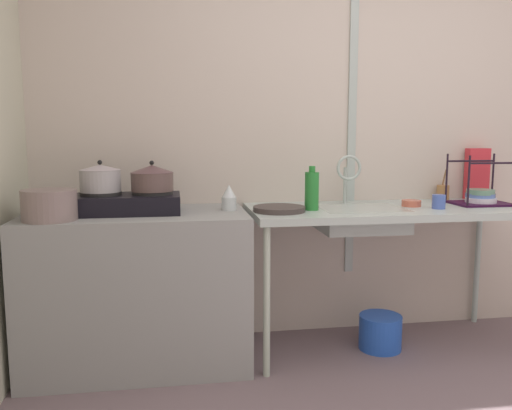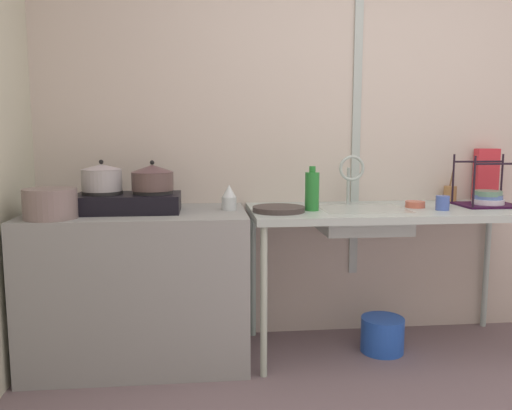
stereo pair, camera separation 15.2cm
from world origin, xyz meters
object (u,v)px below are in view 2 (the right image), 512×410
at_px(cup_by_rack, 443,203).
at_px(cereal_box, 486,175).
at_px(stove, 128,202).
at_px(pot_beside_stove, 50,204).
at_px(small_bowl_on_drainboard, 415,204).
at_px(dish_rack, 488,198).
at_px(utensil_jar, 450,193).
at_px(frying_pan, 279,209).
at_px(pot_on_right_burner, 152,177).
at_px(sink_basin, 362,220).
at_px(pot_on_left_burner, 102,177).
at_px(faucet, 351,171).
at_px(bucket_on_floor, 382,335).
at_px(percolator, 229,198).
at_px(bottle_by_sink, 312,191).

xyz_separation_m(cup_by_rack, cereal_box, (0.46, 0.37, 0.12)).
bearing_deg(stove, pot_beside_stove, -152.17).
distance_m(small_bowl_on_drainboard, cereal_box, 0.64).
height_order(dish_rack, utensil_jar, dish_rack).
height_order(frying_pan, cup_by_rack, cup_by_rack).
relative_size(pot_on_right_burner, cereal_box, 0.70).
xyz_separation_m(sink_basin, utensil_jar, (0.64, 0.27, 0.11)).
bearing_deg(stove, pot_on_left_burner, 180.00).
height_order(pot_beside_stove, faucet, faucet).
relative_size(stove, frying_pan, 1.96).
bearing_deg(frying_pan, cereal_box, 14.04).
xyz_separation_m(frying_pan, cup_by_rack, (0.91, -0.03, 0.03)).
height_order(frying_pan, utensil_jar, utensil_jar).
distance_m(frying_pan, bucket_on_floor, 0.96).
distance_m(sink_basin, bucket_on_floor, 0.68).
height_order(percolator, bottle_by_sink, bottle_by_sink).
bearing_deg(pot_on_right_burner, cup_by_rack, -3.85).
xyz_separation_m(sink_basin, faucet, (-0.02, 0.16, 0.26)).
distance_m(percolator, cereal_box, 1.65).
bearing_deg(stove, frying_pan, -5.26).
bearing_deg(pot_on_right_burner, small_bowl_on_drainboard, 0.40).
relative_size(pot_on_left_burner, sink_basin, 0.45).
bearing_deg(bucket_on_floor, sink_basin, 163.78).
bearing_deg(faucet, cereal_box, 7.21).
bearing_deg(cereal_box, percolator, -168.76).
bearing_deg(percolator, dish_rack, 0.15).
xyz_separation_m(pot_on_right_burner, sink_basin, (1.16, -0.01, -0.25)).
xyz_separation_m(percolator, dish_rack, (1.50, 0.00, -0.02)).
bearing_deg(bucket_on_floor, cereal_box, 22.45).
relative_size(stove, bucket_on_floor, 2.25).
bearing_deg(pot_beside_stove, stove, 27.83).
relative_size(pot_on_left_burner, pot_beside_stove, 0.82).
distance_m(pot_on_left_burner, cup_by_rack, 1.85).
bearing_deg(percolator, bottle_by_sink, -8.21).
height_order(pot_on_right_burner, dish_rack, dish_rack).
distance_m(sink_basin, cereal_box, 0.95).
xyz_separation_m(cup_by_rack, bottle_by_sink, (-0.72, 0.06, 0.07)).
bearing_deg(frying_pan, utensil_jar, 16.50).
distance_m(faucet, bucket_on_floor, 0.96).
bearing_deg(small_bowl_on_drainboard, percolator, 179.42).
bearing_deg(frying_pan, sink_basin, 7.90).
relative_size(pot_on_left_burner, cereal_box, 0.66).
xyz_separation_m(stove, frying_pan, (0.81, -0.07, -0.04)).
xyz_separation_m(sink_basin, frying_pan, (-0.49, -0.07, 0.08)).
height_order(dish_rack, cup_by_rack, dish_rack).
bearing_deg(pot_on_left_burner, cereal_box, 6.61).
relative_size(faucet, frying_pan, 1.04).
xyz_separation_m(pot_beside_stove, bottle_by_sink, (1.34, 0.14, 0.03)).
distance_m(dish_rack, cup_by_rack, 0.36).
height_order(pot_on_left_burner, sink_basin, pot_on_left_burner).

